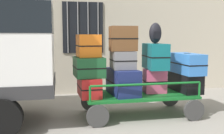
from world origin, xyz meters
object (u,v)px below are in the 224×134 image
Objects in this scene: suitcase_midleft_middle at (123,60)px; suitcase_midleft_bottom at (123,82)px; suitcase_midright_bottom at (185,82)px; luggage_cart at (139,97)px; suitcase_midleft_top at (123,39)px; suitcase_center_bottom at (155,81)px; suitcase_left_bottom at (89,86)px; suitcase_left_top at (88,46)px; backpack at (155,33)px; suitcase_center_middle at (155,56)px; suitcase_left_middle at (89,67)px; suitcase_midright_middle at (187,64)px.

suitcase_midleft_bottom is at bearing -90.00° from suitcase_midleft_middle.
suitcase_midleft_middle reaches higher than suitcase_midright_bottom.
luggage_cart is at bearing -178.36° from suitcase_midright_bottom.
suitcase_midleft_bottom is 1.73× the size of suitcase_midleft_top.
suitcase_midleft_middle is 0.88m from suitcase_center_bottom.
suitcase_midleft_middle is (0.73, 0.03, 0.54)m from suitcase_left_bottom.
backpack is at bearing -2.40° from suitcase_left_top.
suitcase_center_middle reaches higher than luggage_cart.
suitcase_left_top is (-0.00, -0.01, 0.44)m from suitcase_left_middle.
suitcase_left_top is 1.46m from backpack.
backpack is at bearing -5.40° from suitcase_midleft_middle.
luggage_cart is at bearing -176.10° from suitcase_center_bottom.
suitcase_center_bottom is at bearing 3.90° from luggage_cart.
suitcase_left_top is at bearing -179.74° from suitcase_center_middle.
suitcase_left_top is at bearing 179.01° from suitcase_midleft_top.
suitcase_left_middle is 0.96× the size of suitcase_center_middle.
suitcase_midleft_top reaches higher than suitcase_center_middle.
suitcase_midleft_bottom reaches higher than suitcase_midright_bottom.
suitcase_left_bottom is at bearing -178.81° from suitcase_midleft_top.
suitcase_left_top is 2.24m from suitcase_midright_middle.
suitcase_center_bottom is (0.73, 0.01, -0.48)m from suitcase_midleft_middle.
suitcase_midleft_bottom is (0.73, 0.01, 0.07)m from suitcase_left_bottom.
suitcase_midleft_top is 0.68× the size of suitcase_center_middle.
suitcase_midright_bottom is 0.44m from suitcase_midright_middle.
suitcase_midleft_top reaches higher than luggage_cart.
suitcase_midleft_middle is 1.06× the size of suitcase_midleft_top.
suitcase_center_middle is 0.51m from backpack.
suitcase_midright_middle is (0.00, -0.07, 0.44)m from suitcase_midright_bottom.
suitcase_midright_bottom is at bearing 1.37° from suitcase_midleft_bottom.
luggage_cart is 2.97× the size of suitcase_center_middle.
suitcase_midleft_bottom is at bearing -178.31° from suitcase_center_middle.
suitcase_midleft_middle is (-0.37, 0.02, 0.83)m from luggage_cart.
suitcase_midright_middle reaches higher than suitcase_midright_bottom.
suitcase_left_top is 0.53× the size of suitcase_midright_middle.
suitcase_midright_bottom is 2.15× the size of backpack.
suitcase_midleft_top is at bearing 1.19° from suitcase_left_bottom.
suitcase_center_bottom is at bearing 0.09° from suitcase_left_middle.
suitcase_left_top is at bearing 178.77° from suitcase_midright_middle.
suitcase_center_bottom is 0.55m from suitcase_center_middle.
suitcase_left_middle is 1.48× the size of suitcase_center_bottom.
suitcase_midright_middle is (2.20, -0.02, 0.44)m from suitcase_left_bottom.
suitcase_midright_middle reaches higher than luggage_cart.
suitcase_left_bottom is at bearing -177.34° from suitcase_midleft_middle.
suitcase_midleft_top is 1.19m from suitcase_center_bottom.
suitcase_midleft_middle is 0.61× the size of suitcase_midright_middle.
suitcase_midleft_middle is 0.91m from backpack.
luggage_cart is 4.12× the size of suitcase_midleft_middle.
suitcase_center_bottom is (1.47, 0.00, -0.35)m from suitcase_left_middle.
suitcase_midright_bottom is (1.47, 0.03, -0.07)m from suitcase_midleft_bottom.
suitcase_midleft_bottom is 1.47m from suitcase_midright_bottom.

